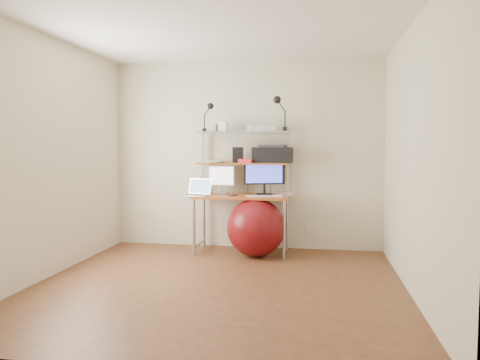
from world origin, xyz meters
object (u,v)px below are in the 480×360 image
Objects in this scene: monitor_black at (264,174)px; laptop at (199,192)px; monitor_silver at (221,178)px; printer at (273,154)px; exercise_ball at (256,228)px.

monitor_black is 0.87m from laptop.
printer is (0.67, 0.03, 0.31)m from monitor_silver.
printer reaches higher than monitor_black.
printer is (0.10, 0.04, 0.25)m from monitor_black.
monitor_silver is 0.78× the size of printer.
monitor_silver is at bearing 60.01° from laptop.
laptop is at bearing -127.43° from monitor_silver.
monitor_silver is at bearing -172.62° from printer.
printer reaches higher than exercise_ball.
laptop is at bearing 179.93° from monitor_black.
exercise_ball is at bearing -27.55° from monitor_silver.
monitor_silver is 0.39m from laptop.
laptop is 0.69× the size of printer.
laptop is at bearing -157.42° from printer.
monitor_silver is 0.84m from exercise_ball.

